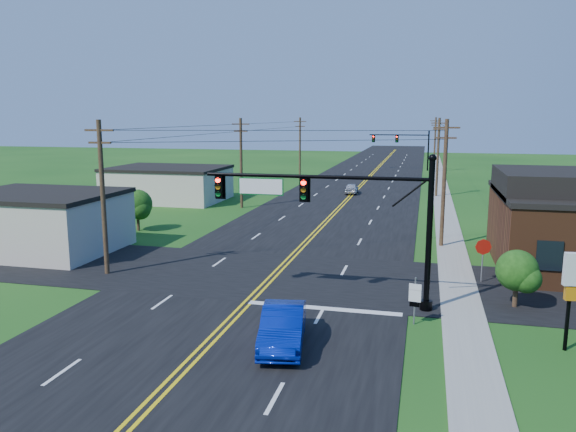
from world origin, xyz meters
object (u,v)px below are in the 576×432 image
(signal_mast_main, at_px, (335,209))
(stop_sign, at_px, (483,251))
(signal_mast_far, at_px, (402,144))
(blue_car, at_px, (283,327))
(route_sign, at_px, (415,297))

(signal_mast_main, xyz_separation_m, stop_sign, (7.46, 5.43, -2.95))
(signal_mast_far, relative_size, blue_car, 2.29)
(blue_car, distance_m, route_sign, 6.32)
(signal_mast_main, distance_m, signal_mast_far, 72.00)
(route_sign, bearing_deg, signal_mast_far, 101.88)
(signal_mast_far, height_order, route_sign, signal_mast_far)
(route_sign, bearing_deg, signal_mast_main, 161.83)
(signal_mast_far, bearing_deg, blue_car, -90.93)
(stop_sign, bearing_deg, signal_mast_main, -154.15)
(blue_car, height_order, route_sign, route_sign)
(signal_mast_main, bearing_deg, stop_sign, 36.04)
(signal_mast_main, bearing_deg, signal_mast_far, 89.92)
(signal_mast_far, bearing_deg, route_sign, -87.02)
(signal_mast_main, xyz_separation_m, blue_car, (-1.16, -5.71, -3.96))
(signal_mast_main, relative_size, stop_sign, 4.52)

